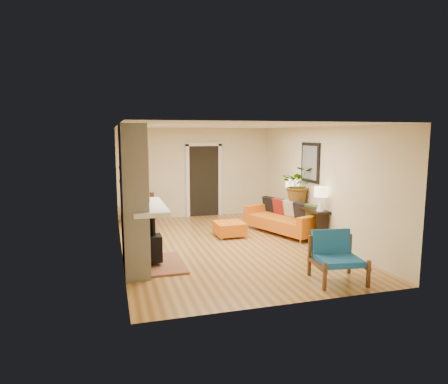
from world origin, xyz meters
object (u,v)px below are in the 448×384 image
(lamp_far, at_px, (291,187))
(lamp_near, at_px, (321,196))
(console_table, at_px, (305,211))
(houseplant, at_px, (299,185))
(dining_table, at_px, (144,205))
(blue_chair, at_px, (335,254))
(sofa, at_px, (285,218))
(ottoman, at_px, (230,228))

(lamp_far, bearing_deg, lamp_near, -90.00)
(console_table, relative_size, houseplant, 2.00)
(console_table, bearing_deg, dining_table, 149.06)
(blue_chair, relative_size, console_table, 0.47)
(console_table, xyz_separation_m, lamp_far, (0.00, 0.75, 0.49))
(dining_table, relative_size, lamp_near, 2.88)
(sofa, height_order, houseplant, houseplant)
(ottoman, relative_size, dining_table, 0.44)
(lamp_far, bearing_deg, console_table, -90.00)
(blue_chair, distance_m, dining_table, 5.76)
(dining_table, xyz_separation_m, lamp_near, (3.65, -2.93, 0.53))
(ottoman, bearing_deg, console_table, -10.51)
(ottoman, bearing_deg, dining_table, 135.01)
(ottoman, distance_m, houseplant, 2.04)
(dining_table, bearing_deg, lamp_near, -38.79)
(lamp_near, distance_m, houseplant, 1.06)
(sofa, bearing_deg, blue_chair, -100.11)
(dining_table, distance_m, lamp_near, 4.71)
(ottoman, distance_m, console_table, 1.86)
(sofa, xyz_separation_m, blue_chair, (-0.57, -3.20, 0.09))
(ottoman, height_order, houseplant, houseplant)
(lamp_near, xyz_separation_m, lamp_far, (0.00, 1.50, 0.00))
(console_table, distance_m, lamp_far, 0.90)
(ottoman, relative_size, console_table, 0.37)
(blue_chair, relative_size, dining_table, 0.56)
(blue_chair, relative_size, houseplant, 0.94)
(blue_chair, distance_m, houseplant, 3.39)
(blue_chair, xyz_separation_m, console_table, (0.92, 2.87, 0.14))
(dining_table, bearing_deg, ottoman, -44.99)
(sofa, distance_m, ottoman, 1.46)
(dining_table, xyz_separation_m, houseplant, (3.64, -1.88, 0.65))
(sofa, relative_size, ottoman, 3.21)
(sofa, xyz_separation_m, houseplant, (0.33, -0.02, 0.84))
(lamp_near, bearing_deg, sofa, 107.82)
(sofa, height_order, dining_table, dining_table)
(console_table, bearing_deg, lamp_near, -90.00)
(houseplant, bearing_deg, lamp_far, 88.71)
(sofa, distance_m, dining_table, 3.80)
(lamp_near, bearing_deg, houseplant, 90.54)
(ottoman, distance_m, lamp_far, 2.04)
(dining_table, xyz_separation_m, lamp_far, (3.65, -1.44, 0.53))
(houseplant, bearing_deg, ottoman, 179.25)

